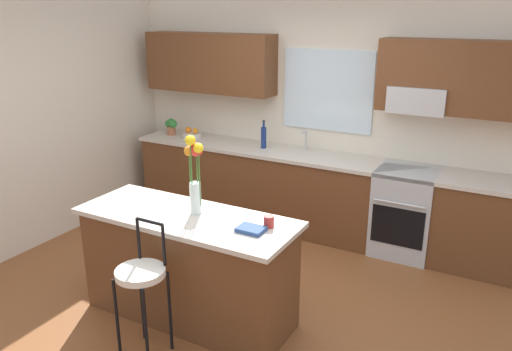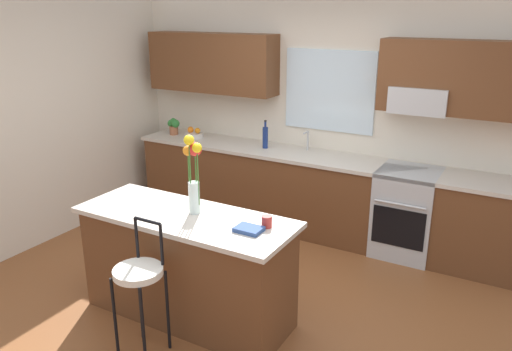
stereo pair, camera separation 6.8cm
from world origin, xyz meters
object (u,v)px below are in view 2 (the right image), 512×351
cookbook (249,229)px  potted_plant_small (174,125)px  bar_stool_near (139,277)px  mug_ceramic (267,222)px  flower_vase (193,170)px  bottle_olive_oil (265,137)px  oven_range (406,212)px  kitchen_island (187,266)px  fruit_bowl_oranges (194,134)px

cookbook → potted_plant_small: size_ratio=0.93×
bar_stool_near → mug_ceramic: (0.68, 0.67, 0.33)m
bar_stool_near → flower_vase: (0.05, 0.63, 0.65)m
bottle_olive_oil → cookbook: bearing=-64.4°
oven_range → kitchen_island: 2.42m
oven_range → kitchen_island: bearing=-122.0°
mug_ceramic → bottle_olive_oil: size_ratio=0.27×
bar_stool_near → flower_vase: 0.91m
flower_vase → cookbook: bearing=-9.5°
kitchen_island → potted_plant_small: size_ratio=8.43×
flower_vase → bottle_olive_oil: bearing=102.7°
flower_vase → cookbook: 0.66m
kitchen_island → bottle_olive_oil: (-0.40, 2.08, 0.59)m
mug_ceramic → fruit_bowl_oranges: size_ratio=0.37×
mug_ceramic → oven_range: bearing=72.7°
kitchen_island → mug_ceramic: bearing=9.4°
cookbook → potted_plant_small: (-2.35, 2.10, 0.11)m
cookbook → bottle_olive_oil: bearing=115.6°
potted_plant_small → oven_range: bearing=-0.5°
potted_plant_small → flower_vase: bearing=-48.1°
cookbook → potted_plant_small: potted_plant_small is taller
oven_range → bottle_olive_oil: bottle_olive_oil is taller
kitchen_island → bottle_olive_oil: 2.20m
bar_stool_near → bottle_olive_oil: bottle_olive_oil is taller
kitchen_island → cookbook: bearing=-1.7°
oven_range → flower_vase: size_ratio=1.42×
oven_range → cookbook: size_ratio=4.60×
oven_range → bar_stool_near: size_ratio=0.88×
flower_vase → potted_plant_small: flower_vase is taller
bottle_olive_oil → flower_vase: bearing=-77.3°
bar_stool_near → oven_range: bearing=63.8°
kitchen_island → bar_stool_near: bar_stool_near is taller
kitchen_island → cookbook: (0.60, -0.02, 0.47)m
cookbook → potted_plant_small: 3.15m
oven_range → kitchen_island: same height
fruit_bowl_oranges → bottle_olive_oil: bottle_olive_oil is taller
bar_stool_near → fruit_bowl_oranges: fruit_bowl_oranges is taller
mug_ceramic → potted_plant_small: potted_plant_small is taller
cookbook → bottle_olive_oil: size_ratio=0.61×
mug_ceramic → potted_plant_small: size_ratio=0.42×
bottle_olive_oil → mug_ceramic: bearing=-61.1°
flower_vase → bar_stool_near: bearing=-94.3°
bottle_olive_oil → potted_plant_small: (-1.35, -0.00, -0.01)m
oven_range → potted_plant_small: (-3.03, 0.02, 0.58)m
flower_vase → potted_plant_small: size_ratio=3.01×
kitchen_island → bottle_olive_oil: bottle_olive_oil is taller
kitchen_island → bottle_olive_oil: size_ratio=5.49×
mug_ceramic → bar_stool_near: bearing=-135.4°
kitchen_island → flower_vase: size_ratio=2.80×
bar_stool_near → fruit_bowl_oranges: (-1.43, 2.64, 0.33)m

